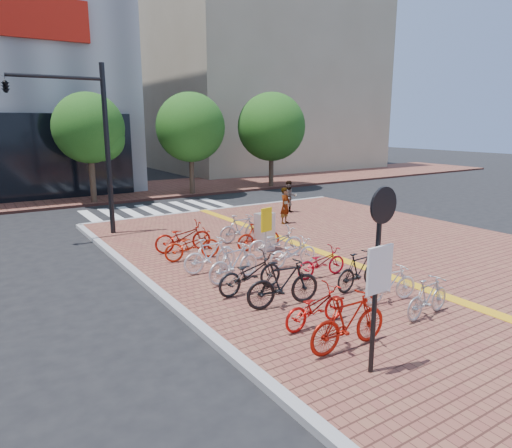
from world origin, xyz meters
TOP-DOWN VIEW (x-y plane):
  - ground at (0.00, 0.00)m, footprint 120.00×120.00m
  - kerb_north at (3.00, 12.00)m, footprint 14.00×0.25m
  - far_sidewalk at (0.00, 21.00)m, footprint 70.00×8.00m
  - building_beige at (18.00, 32.00)m, footprint 20.00×18.00m
  - crosswalk at (0.50, 14.00)m, footprint 7.50×4.00m
  - street_trees at (5.04, 17.45)m, footprint 16.20×4.60m
  - bike_0 at (-2.04, -2.58)m, footprint 1.90×0.57m
  - bike_1 at (-1.92, -1.45)m, footprint 1.71×0.67m
  - bike_2 at (-1.85, -0.17)m, footprint 1.97×0.83m
  - bike_3 at (-2.02, 1.05)m, footprint 1.98×0.79m
  - bike_4 at (-1.95, 2.01)m, footprint 1.83×0.80m
  - bike_5 at (-2.14, 3.09)m, footprint 1.74×0.52m
  - bike_6 at (-2.06, 4.52)m, footprint 1.89×0.83m
  - bike_7 at (-1.91, 5.56)m, footprint 2.04×0.93m
  - bike_8 at (0.54, -2.44)m, footprint 1.57×0.56m
  - bike_9 at (0.51, -1.39)m, footprint 1.61×0.69m
  - bike_10 at (0.54, -0.32)m, footprint 1.74×0.63m
  - bike_11 at (0.34, 0.98)m, footprint 1.66×0.65m
  - bike_12 at (0.27, 2.23)m, footprint 1.69×0.68m
  - bike_13 at (0.35, 3.27)m, footprint 2.00×1.00m
  - bike_14 at (0.37, 4.31)m, footprint 1.66×0.69m
  - bike_15 at (0.40, 5.57)m, footprint 1.74×0.55m
  - pedestrian_a at (3.68, 7.27)m, footprint 0.68×0.58m
  - pedestrian_b at (5.35, 9.20)m, footprint 0.92×0.83m
  - utility_box at (0.50, 4.14)m, footprint 0.67×0.53m
  - yellow_sign at (-0.16, 3.06)m, footprint 0.47×0.17m
  - notice_sign at (-2.30, -3.47)m, footprint 0.62×0.15m
  - traffic_light_pole at (-4.68, 9.60)m, footprint 3.50×1.35m

SIDE VIEW (x-z plane):
  - ground at x=0.00m, z-range 0.00..0.00m
  - crosswalk at x=0.50m, z-range 0.00..0.01m
  - far_sidewalk at x=0.00m, z-range 0.00..0.15m
  - kerb_north at x=3.00m, z-range 0.00..0.15m
  - bike_11 at x=0.34m, z-range 0.15..1.01m
  - bike_12 at x=0.27m, z-range 0.15..1.02m
  - bike_1 at x=-1.92m, z-range 0.15..1.03m
  - bike_8 at x=0.54m, z-range 0.15..1.08m
  - bike_9 at x=0.51m, z-range 0.15..1.08m
  - bike_6 at x=-2.06m, z-range 0.15..1.11m
  - bike_14 at x=0.37m, z-range 0.15..1.12m
  - bike_13 at x=0.35m, z-range 0.15..1.16m
  - bike_3 at x=-2.02m, z-range 0.15..1.17m
  - bike_10 at x=0.54m, z-range 0.15..1.18m
  - bike_7 at x=-1.91m, z-range 0.15..1.18m
  - bike_15 at x=0.40m, z-range 0.15..1.18m
  - bike_5 at x=-2.14m, z-range 0.15..1.19m
  - bike_4 at x=-1.95m, z-range 0.15..1.21m
  - bike_0 at x=-2.04m, z-range 0.15..1.29m
  - bike_2 at x=-1.85m, z-range 0.15..1.30m
  - utility_box at x=0.50m, z-range 0.15..1.47m
  - pedestrian_b at x=5.35m, z-range 0.15..1.72m
  - pedestrian_a at x=3.68m, z-range 0.15..1.74m
  - yellow_sign at x=-0.16m, z-range 0.49..2.22m
  - notice_sign at x=-2.30m, z-range 0.58..3.91m
  - street_trees at x=5.04m, z-range 0.92..7.27m
  - traffic_light_pole at x=-4.68m, z-range 1.39..7.91m
  - building_beige at x=18.00m, z-range 0.00..18.00m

